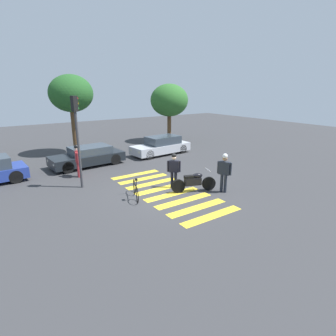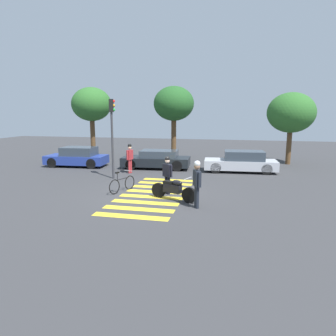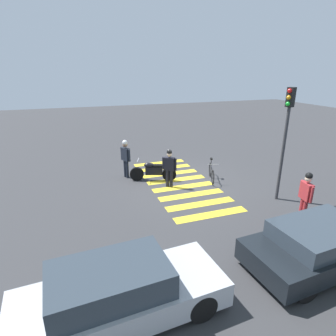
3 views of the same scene
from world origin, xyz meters
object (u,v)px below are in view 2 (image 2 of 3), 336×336
car_black_suv (157,159)px  car_silver_sedan (241,162)px  traffic_light_pole (112,126)px  pedestrian_bystander (130,156)px  leaning_bicycle (122,184)px  car_blue_hatchback (77,157)px  officer_on_foot (167,172)px  officer_by_motorcycle (197,180)px  police_motorcycle (173,189)px

car_black_suv → car_silver_sedan: (5.50, -0.02, 0.03)m
car_black_suv → traffic_light_pole: (-1.56, -3.68, 2.35)m
pedestrian_bystander → car_silver_sedan: size_ratio=0.40×
leaning_bicycle → car_blue_hatchback: size_ratio=0.39×
officer_on_foot → traffic_light_pole: 4.95m
traffic_light_pole → pedestrian_bystander: bearing=78.3°
car_black_suv → leaning_bicycle: bearing=-90.0°
car_blue_hatchback → traffic_light_pole: (4.02, -3.23, 2.31)m
officer_by_motorcycle → car_blue_hatchback: officer_by_motorcycle is taller
police_motorcycle → car_black_suv: bearing=110.1°
officer_by_motorcycle → car_silver_sedan: (1.75, 8.07, -0.47)m
police_motorcycle → car_silver_sedan: car_silver_sedan is taller
pedestrian_bystander → traffic_light_pole: (-0.36, -1.74, 1.90)m
officer_by_motorcycle → car_black_suv: officer_by_motorcycle is taller
officer_by_motorcycle → pedestrian_bystander: bearing=128.8°
police_motorcycle → traffic_light_pole: traffic_light_pole is taller
car_blue_hatchback → traffic_light_pole: bearing=-38.7°
traffic_light_pole → leaning_bicycle: bearing=-60.0°
car_blue_hatchback → car_black_suv: bearing=4.6°
police_motorcycle → pedestrian_bystander: pedestrian_bystander is taller
leaning_bicycle → officer_on_foot: 2.25m
officer_on_foot → car_blue_hatchback: officer_on_foot is taller
leaning_bicycle → pedestrian_bystander: (-1.20, 4.45, 0.67)m
leaning_bicycle → car_blue_hatchback: 8.16m
officer_by_motorcycle → traffic_light_pole: 7.15m
leaning_bicycle → officer_on_foot: (2.16, 0.10, 0.63)m
leaning_bicycle → car_silver_sedan: 8.42m
police_motorcycle → car_black_suv: size_ratio=0.46×
officer_on_foot → officer_by_motorcycle: (1.59, -1.80, 0.09)m
pedestrian_bystander → traffic_light_pole: bearing=-101.7°
car_black_suv → traffic_light_pole: 4.63m
officer_by_motorcycle → police_motorcycle: bearing=142.4°
police_motorcycle → car_blue_hatchback: car_blue_hatchback is taller
officer_on_foot → traffic_light_pole: bearing=145.0°
officer_by_motorcycle → traffic_light_pole: traffic_light_pole is taller
police_motorcycle → officer_on_foot: officer_on_foot is taller
officer_by_motorcycle → car_black_suv: size_ratio=0.41×
pedestrian_bystander → car_black_suv: bearing=58.3°
pedestrian_bystander → car_black_suv: 2.32m
police_motorcycle → officer_by_motorcycle: (1.11, -0.86, 0.64)m
officer_on_foot → car_blue_hatchback: bearing=143.0°
police_motorcycle → car_blue_hatchback: 10.66m
leaning_bicycle → car_silver_sedan: size_ratio=0.36×
officer_on_foot → officer_by_motorcycle: size_ratio=0.93×
car_silver_sedan → officer_on_foot: bearing=-118.0°
car_black_suv → traffic_light_pole: bearing=-113.0°
police_motorcycle → officer_by_motorcycle: bearing=-37.6°
officer_on_foot → car_black_suv: bearing=109.0°
police_motorcycle → pedestrian_bystander: size_ratio=1.16×
car_blue_hatchback → pedestrian_bystander: bearing=-18.7°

